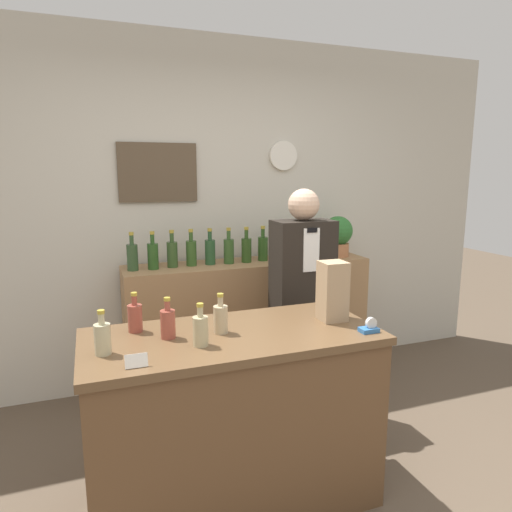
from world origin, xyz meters
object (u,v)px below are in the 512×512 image
at_px(potted_plant, 338,235).
at_px(paper_bag, 333,291).
at_px(shopkeeper, 302,306).
at_px(tape_dispenser, 370,327).

relative_size(potted_plant, paper_bag, 1.05).
xyz_separation_m(shopkeeper, paper_bag, (-0.15, -0.66, 0.28)).
bearing_deg(tape_dispenser, paper_bag, 109.19).
height_order(potted_plant, tape_dispenser, potted_plant).
height_order(potted_plant, paper_bag, potted_plant).
bearing_deg(shopkeeper, paper_bag, -102.58).
height_order(shopkeeper, tape_dispenser, shopkeeper).
distance_m(shopkeeper, tape_dispenser, 0.90).
bearing_deg(potted_plant, shopkeeper, -136.68).
xyz_separation_m(potted_plant, tape_dispenser, (-0.65, -1.44, -0.24)).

